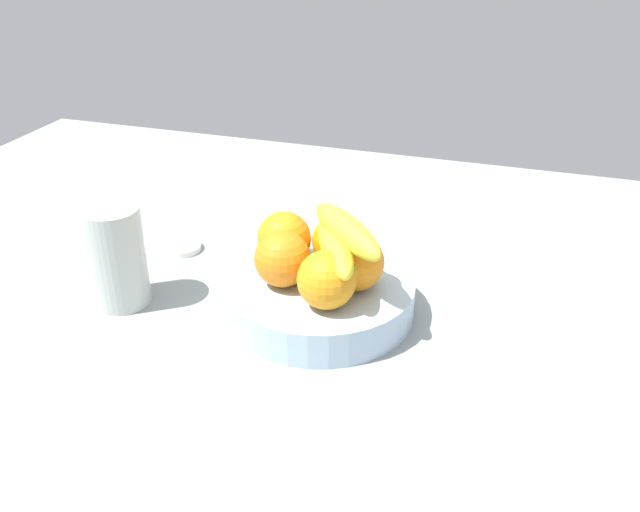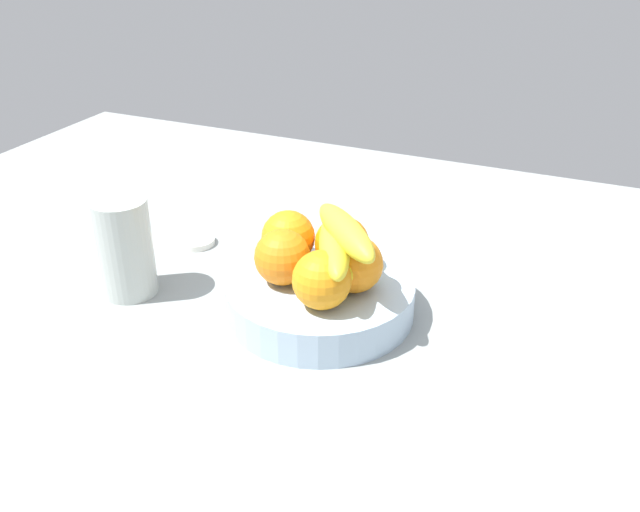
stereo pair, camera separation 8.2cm
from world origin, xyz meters
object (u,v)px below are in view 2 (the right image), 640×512
object	(u,v)px
orange_front_left	(282,258)
banana_bunch	(342,253)
orange_back_right	(288,237)
thermos_tumbler	(125,247)
orange_front_right	(322,280)
jar_lid	(196,241)
orange_center	(354,264)
orange_back_left	(342,243)
fruit_bowl	(320,297)

from	to	relation	value
orange_front_left	banana_bunch	bearing A→B (deg)	-165.43
orange_back_right	thermos_tumbler	bearing A→B (deg)	23.84
orange_front_right	thermos_tumbler	distance (cm)	31.21
banana_bunch	thermos_tumbler	xyz separation A→B (cm)	(31.80, 5.78, -3.01)
banana_bunch	jar_lid	distance (cm)	34.87
orange_back_right	jar_lid	bearing A→B (deg)	-19.43
orange_center	jar_lid	xyz separation A→B (cm)	(33.12, -11.27, -8.60)
orange_front_left	thermos_tumbler	distance (cm)	24.10
orange_front_right	banana_bunch	distance (cm)	5.65
orange_front_right	thermos_tumbler	world-z (taller)	thermos_tumbler
orange_front_left	thermos_tumbler	bearing A→B (deg)	8.83
orange_back_right	orange_back_left	bearing A→B (deg)	-170.51
orange_front_right	orange_back_right	size ratio (longest dim) A/B	1.00
orange_center	thermos_tumbler	xyz separation A→B (cm)	(33.52, 5.93, -1.62)
orange_front_right	jar_lid	distance (cm)	36.12
orange_center	jar_lid	world-z (taller)	orange_center
thermos_tumbler	jar_lid	bearing A→B (deg)	-91.34
orange_back_left	orange_back_right	bearing A→B (deg)	9.49
orange_back_right	thermos_tumbler	world-z (taller)	thermos_tumbler
orange_back_right	fruit_bowl	bearing A→B (deg)	151.38
orange_back_left	thermos_tumbler	distance (cm)	31.67
orange_back_right	thermos_tumbler	distance (cm)	23.92
orange_front_left	orange_back_left	xyz separation A→B (cm)	(-5.91, -7.27, 0.00)
fruit_bowl	orange_back_left	bearing A→B (deg)	-104.28
orange_back_left	orange_back_right	world-z (taller)	same
fruit_bowl	orange_back_right	xyz separation A→B (cm)	(6.59, -3.60, 6.51)
orange_front_left	orange_back_right	xyz separation A→B (cm)	(1.93, -5.96, 0.00)
fruit_bowl	jar_lid	size ratio (longest dim) A/B	4.08
orange_center	orange_back_right	world-z (taller)	same
fruit_bowl	banana_bunch	distance (cm)	8.60
thermos_tumbler	orange_back_right	bearing A→B (deg)	-156.16
orange_front_right	orange_back_left	bearing A→B (deg)	-81.96
banana_bunch	thermos_tumbler	bearing A→B (deg)	10.30
thermos_tumbler	jar_lid	xyz separation A→B (cm)	(-0.40, -17.20, -6.98)
fruit_bowl	orange_front_right	distance (cm)	9.08
orange_front_left	orange_back_left	distance (cm)	9.36
orange_front_right	orange_back_left	distance (cm)	10.72
orange_front_left	orange_center	bearing A→B (deg)	-167.07
fruit_bowl	banana_bunch	size ratio (longest dim) A/B	1.44
banana_bunch	jar_lid	xyz separation A→B (cm)	(31.40, -11.42, -9.99)
orange_front_left	orange_front_right	size ratio (longest dim) A/B	1.00
fruit_bowl	banana_bunch	bearing A→B (deg)	175.44
orange_front_left	orange_back_left	size ratio (longest dim) A/B	1.00
fruit_bowl	jar_lid	bearing A→B (deg)	-21.71
orange_back_left	banana_bunch	size ratio (longest dim) A/B	0.42
orange_back_right	jar_lid	distance (cm)	24.29
thermos_tumbler	fruit_bowl	bearing A→B (deg)	-167.98
orange_back_left	thermos_tumbler	size ratio (longest dim) A/B	0.52
orange_back_left	orange_back_right	distance (cm)	7.95
orange_front_right	orange_front_left	bearing A→B (deg)	-24.35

